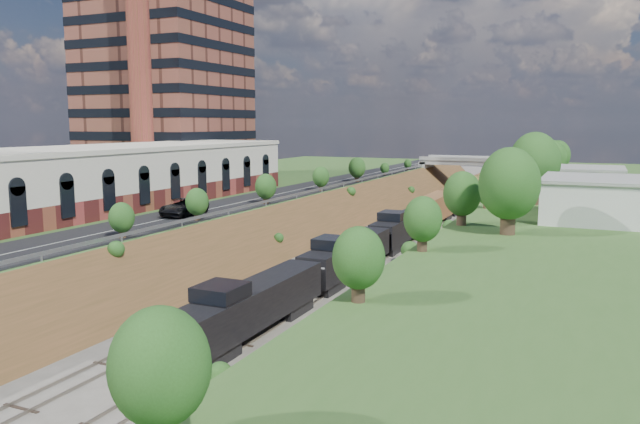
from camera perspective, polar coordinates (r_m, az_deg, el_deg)
platform_left at (r=95.44m, az=-12.76°, el=0.63°), size 44.00×180.00×5.00m
embankment_left at (r=84.57m, az=-0.68°, el=-1.83°), size 10.00×180.00×10.00m
embankment_right at (r=78.09m, az=14.15°, el=-2.92°), size 10.00×180.00×10.00m
rail_left_track at (r=81.45m, az=4.69°, el=-2.18°), size 1.58×180.00×0.18m
rail_right_track at (r=79.90m, az=8.21°, el=-2.44°), size 1.58×180.00×0.18m
road at (r=85.82m, az=-3.42°, el=1.71°), size 8.00×180.00×0.10m
guardrail at (r=83.78m, az=-0.99°, el=1.91°), size 0.10×171.00×0.70m
commercial_building at (r=74.91m, az=-19.94°, el=2.95°), size 14.30×62.30×7.00m
highrise_tower at (r=112.37m, az=-14.14°, el=17.24°), size 22.00×22.00×53.90m
smokestack at (r=93.97m, az=-16.22°, el=14.15°), size 3.20×3.20×40.00m
overpass at (r=140.02m, az=14.24°, el=3.90°), size 24.50×8.30×7.40m
white_building_near at (r=68.04m, az=23.58°, el=1.01°), size 9.00×12.00×4.00m
white_building_far at (r=89.96m, az=23.44°, el=2.47°), size 8.00×10.00×3.60m
tree_right_large at (r=56.29m, az=16.93°, el=2.43°), size 5.25×5.25×7.61m
tree_left_crest at (r=51.03m, az=-20.76°, el=-0.96°), size 2.45×2.45×3.55m
freight_train at (r=90.46m, az=10.24°, el=0.25°), size 2.82×114.10×4.55m
suv at (r=66.41m, az=-12.36°, el=0.46°), size 3.53×6.60×1.76m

